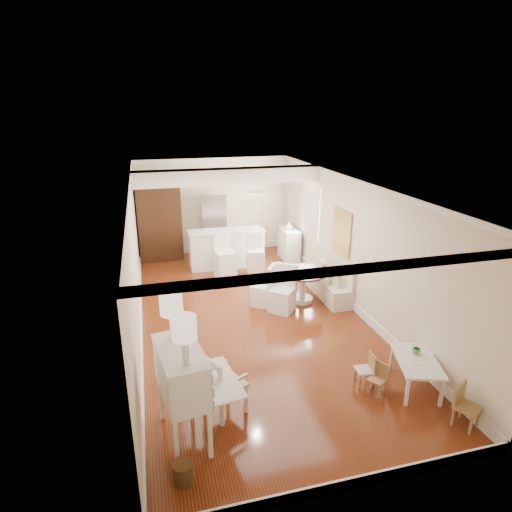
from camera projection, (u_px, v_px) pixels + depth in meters
name	position (u px, v px, depth m)	size (l,w,h in m)	color
room	(248.00, 221.00, 8.67)	(9.00, 9.04, 2.82)	brown
secretary_bureau	(183.00, 395.00, 5.51)	(1.05, 1.07, 1.34)	white
gustavian_armchair	(224.00, 383.00, 6.06)	(0.55, 0.55, 0.95)	silver
wicker_basket	(183.00, 472.00, 5.02)	(0.26, 0.26, 0.26)	brown
kids_table	(415.00, 373.00, 6.67)	(0.60, 1.00, 0.50)	white
kids_chair_a	(377.00, 379.00, 6.53)	(0.24, 0.24, 0.50)	#A57A4B
kids_chair_b	(364.00, 370.00, 6.72)	(0.27, 0.27, 0.55)	#A8774C
kids_chair_c	(468.00, 407.00, 5.82)	(0.31, 0.31, 0.63)	#997645
banquette	(330.00, 277.00, 9.79)	(0.52, 1.60, 0.98)	silver
dining_table	(303.00, 287.00, 9.61)	(1.05, 1.05, 0.72)	#3F2014
slip_chair_near	(282.00, 289.00, 9.12)	(0.48, 0.50, 1.01)	white
slip_chair_far	(263.00, 285.00, 9.41)	(0.45, 0.47, 0.94)	white
breakfast_counter	(227.00, 248.00, 11.70)	(2.05, 0.65, 1.03)	white
bar_stool_left	(225.00, 257.00, 10.80)	(0.47, 0.47, 1.16)	white
bar_stool_right	(255.00, 255.00, 11.14)	(0.41, 0.41, 1.04)	silver
pantry_cabinet	(160.00, 220.00, 12.06)	(1.20, 0.60, 2.30)	#381E11
fridge	(226.00, 225.00, 12.58)	(0.75, 0.65, 1.80)	silver
sideboard	(289.00, 244.00, 12.28)	(0.42, 0.94, 0.90)	beige
pencil_cup	(416.00, 351.00, 6.73)	(0.13, 0.13, 0.10)	#569359
branch_vase	(289.00, 226.00, 12.08)	(0.19, 0.19, 0.19)	silver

